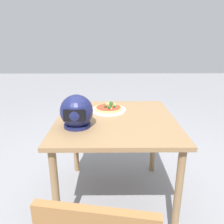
# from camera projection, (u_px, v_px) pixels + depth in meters

# --- Properties ---
(ground_plane) EXTENTS (14.00, 14.00, 0.00)m
(ground_plane) POSITION_uv_depth(u_px,v_px,m) (115.00, 197.00, 1.98)
(ground_plane) COLOR gray
(dining_table) EXTENTS (0.92, 0.98, 0.76)m
(dining_table) POSITION_uv_depth(u_px,v_px,m) (116.00, 130.00, 1.77)
(dining_table) COLOR olive
(dining_table) RESTS_ON ground
(pizza_plate) EXTENTS (0.30, 0.30, 0.01)m
(pizza_plate) POSITION_uv_depth(u_px,v_px,m) (109.00, 110.00, 1.92)
(pizza_plate) COLOR white
(pizza_plate) RESTS_ON dining_table
(pizza) EXTENTS (0.24, 0.24, 0.05)m
(pizza) POSITION_uv_depth(u_px,v_px,m) (109.00, 108.00, 1.91)
(pizza) COLOR tan
(pizza) RESTS_ON pizza_plate
(motorcycle_helmet) EXTENTS (0.23, 0.23, 0.23)m
(motorcycle_helmet) POSITION_uv_depth(u_px,v_px,m) (77.00, 112.00, 1.54)
(motorcycle_helmet) COLOR #191E4C
(motorcycle_helmet) RESTS_ON dining_table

